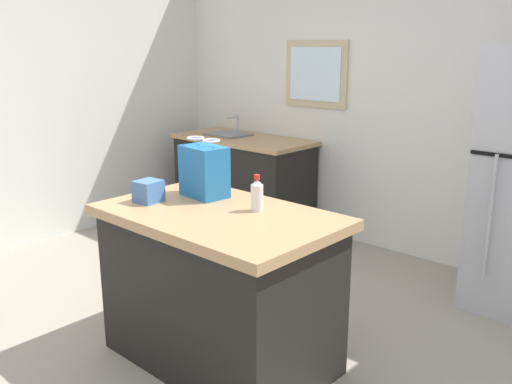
{
  "coord_description": "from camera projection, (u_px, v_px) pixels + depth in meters",
  "views": [
    {
      "loc": [
        2.16,
        -1.79,
        1.76
      ],
      "look_at": [
        0.09,
        0.47,
        0.94
      ],
      "focal_mm": 38.86,
      "sensor_mm": 36.0,
      "label": 1
    }
  ],
  "objects": [
    {
      "name": "back_wall",
      "position": [
        410.0,
        90.0,
        4.53
      ],
      "size": [
        5.23,
        0.13,
        2.8
      ],
      "color": "silver",
      "rests_on": "ground"
    },
    {
      "name": "sink_counter",
      "position": [
        243.0,
        180.0,
        5.5
      ],
      "size": [
        1.41,
        0.65,
        1.07
      ],
      "color": "black",
      "rests_on": "ground"
    },
    {
      "name": "shopping_bag",
      "position": [
        204.0,
        171.0,
        3.23
      ],
      "size": [
        0.29,
        0.21,
        0.35
      ],
      "color": "#236BAD",
      "rests_on": "kitchen_island"
    },
    {
      "name": "bottle",
      "position": [
        257.0,
        195.0,
        2.96
      ],
      "size": [
        0.07,
        0.07,
        0.2
      ],
      "color": "white",
      "rests_on": "kitchen_island"
    },
    {
      "name": "small_box",
      "position": [
        148.0,
        191.0,
        3.14
      ],
      "size": [
        0.14,
        0.15,
        0.12
      ],
      "primitive_type": "cube",
      "rotation": [
        0.0,
        0.0,
        0.11
      ],
      "color": "#4775B7",
      "rests_on": "kitchen_island"
    },
    {
      "name": "ground",
      "position": [
        188.0,
        365.0,
        3.13
      ],
      "size": [
        6.28,
        6.28,
        0.0
      ],
      "primitive_type": "plane",
      "color": "#9E9384"
    },
    {
      "name": "kitchen_island",
      "position": [
        220.0,
        287.0,
        3.08
      ],
      "size": [
        1.31,
        0.82,
        0.89
      ],
      "color": "black",
      "rests_on": "ground"
    }
  ]
}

